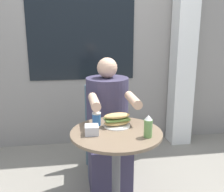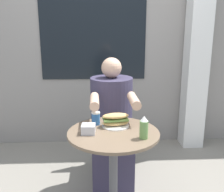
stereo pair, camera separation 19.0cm
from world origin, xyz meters
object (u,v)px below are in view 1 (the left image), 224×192
(cafe_table, at_px, (116,159))
(sandwich_on_plate, at_px, (117,120))
(condiment_bottle, at_px, (148,126))
(seated_diner, at_px, (108,134))
(diner_chair, at_px, (103,120))
(drink_cup, at_px, (96,119))

(cafe_table, height_order, sandwich_on_plate, sandwich_on_plate)
(cafe_table, xyz_separation_m, condiment_bottle, (0.19, -0.12, 0.28))
(seated_diner, bearing_deg, diner_chair, -90.52)
(seated_diner, bearing_deg, drink_cup, 68.89)
(cafe_table, relative_size, condiment_bottle, 4.97)
(seated_diner, distance_m, sandwich_on_plate, 0.49)
(cafe_table, distance_m, sandwich_on_plate, 0.27)
(condiment_bottle, bearing_deg, sandwich_on_plate, 126.85)
(seated_diner, relative_size, condiment_bottle, 7.92)
(diner_chair, bearing_deg, cafe_table, 88.39)
(condiment_bottle, bearing_deg, diner_chair, 100.08)
(sandwich_on_plate, bearing_deg, cafe_table, -101.87)
(drink_cup, relative_size, condiment_bottle, 0.63)
(seated_diner, bearing_deg, condiment_bottle, 104.49)
(sandwich_on_plate, bearing_deg, seated_diner, 91.02)
(cafe_table, bearing_deg, condiment_bottle, -32.89)
(cafe_table, relative_size, drink_cup, 7.91)
(drink_cup, bearing_deg, seated_diner, 69.71)
(drink_cup, bearing_deg, diner_chair, 79.50)
(seated_diner, xyz_separation_m, condiment_bottle, (0.17, -0.63, 0.30))
(diner_chair, xyz_separation_m, condiment_bottle, (0.17, -0.98, 0.29))
(sandwich_on_plate, bearing_deg, diner_chair, 90.69)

